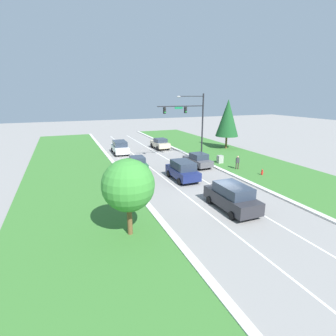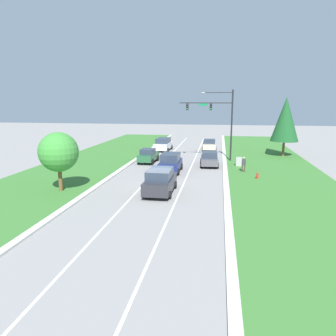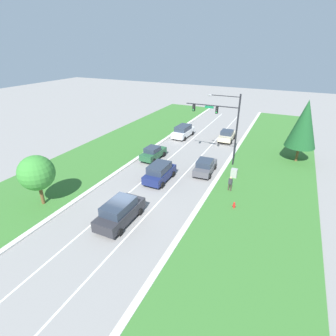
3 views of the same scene
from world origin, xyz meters
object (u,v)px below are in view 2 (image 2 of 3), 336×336
(champagne_sedan, at_px, (209,145))
(charcoal_suv, at_px, (160,181))
(graphite_sedan, at_px, (209,159))
(oak_near_left_tree, at_px, (59,152))
(navy_suv, at_px, (171,163))
(white_suv, at_px, (163,144))
(utility_cabinet, at_px, (239,162))
(pedestrian, at_px, (244,164))
(forest_sedan, at_px, (148,156))
(traffic_signal_mast, at_px, (218,115))
(fire_hydrant, at_px, (257,176))
(conifer_near_right_tree, at_px, (285,119))

(champagne_sedan, xyz_separation_m, charcoal_suv, (-3.19, -24.63, 0.14))
(graphite_sedan, distance_m, oak_near_left_tree, 17.90)
(navy_suv, relative_size, white_suv, 0.90)
(graphite_sedan, xyz_separation_m, utility_cabinet, (3.41, 0.26, -0.31))
(champagne_sedan, xyz_separation_m, navy_suv, (-3.56, -16.43, 0.15))
(charcoal_suv, height_order, pedestrian, charcoal_suv)
(charcoal_suv, height_order, forest_sedan, charcoal_suv)
(champagne_sedan, distance_m, white_suv, 7.06)
(white_suv, bearing_deg, charcoal_suv, -78.34)
(traffic_signal_mast, bearing_deg, navy_suv, -121.88)
(fire_hydrant, bearing_deg, white_suv, 125.36)
(graphite_sedan, relative_size, oak_near_left_tree, 0.90)
(graphite_sedan, distance_m, navy_suv, 5.68)
(white_suv, distance_m, oak_near_left_tree, 24.84)
(traffic_signal_mast, relative_size, forest_sedan, 2.03)
(forest_sedan, height_order, white_suv, white_suv)
(champagne_sedan, relative_size, oak_near_left_tree, 0.87)
(navy_suv, distance_m, white_suv, 15.61)
(champagne_sedan, distance_m, pedestrian, 15.95)
(pedestrian, bearing_deg, graphite_sedan, -23.99)
(navy_suv, bearing_deg, utility_cabinet, 30.09)
(fire_hydrant, bearing_deg, champagne_sedan, 105.93)
(pedestrian, bearing_deg, navy_suv, 22.73)
(white_suv, height_order, oak_near_left_tree, oak_near_left_tree)
(graphite_sedan, bearing_deg, forest_sedan, 169.13)
(forest_sedan, bearing_deg, navy_suv, -52.06)
(graphite_sedan, height_order, oak_near_left_tree, oak_near_left_tree)
(champagne_sedan, distance_m, conifer_near_right_tree, 11.75)
(navy_suv, distance_m, pedestrian, 7.76)
(graphite_sedan, xyz_separation_m, navy_suv, (-3.98, -4.04, 0.19))
(charcoal_suv, distance_m, fire_hydrant, 10.51)
(conifer_near_right_tree, bearing_deg, champagne_sedan, 158.10)
(navy_suv, distance_m, fire_hydrant, 9.07)
(pedestrian, height_order, conifer_near_right_tree, conifer_near_right_tree)
(charcoal_suv, xyz_separation_m, navy_suv, (-0.37, 8.19, 0.01))
(pedestrian, bearing_deg, fire_hydrant, 125.61)
(navy_suv, xyz_separation_m, fire_hydrant, (8.82, -1.99, -0.69))
(traffic_signal_mast, height_order, utility_cabinet, traffic_signal_mast)
(pedestrian, bearing_deg, white_suv, -36.88)
(oak_near_left_tree, bearing_deg, champagne_sedan, 65.74)
(champagne_sedan, relative_size, forest_sedan, 1.00)
(utility_cabinet, bearing_deg, oak_near_left_tree, -138.90)
(champagne_sedan, relative_size, conifer_near_right_tree, 0.54)
(traffic_signal_mast, relative_size, navy_suv, 1.90)
(graphite_sedan, xyz_separation_m, fire_hydrant, (4.83, -6.03, -0.51))
(navy_suv, height_order, conifer_near_right_tree, conifer_near_right_tree)
(forest_sedan, height_order, oak_near_left_tree, oak_near_left_tree)
(charcoal_suv, xyz_separation_m, oak_near_left_tree, (-8.30, -0.88, 2.32))
(conifer_near_right_tree, bearing_deg, charcoal_suv, -123.10)
(champagne_sedan, bearing_deg, utility_cabinet, -74.28)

